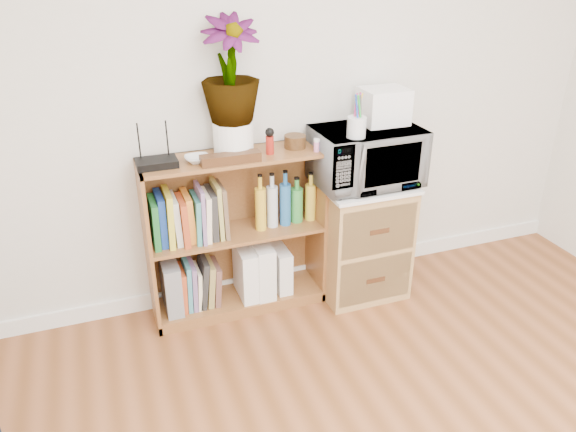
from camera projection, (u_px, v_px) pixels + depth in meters
name	position (u px, v px, depth m)	size (l,w,h in m)	color
skirting_board	(286.00, 275.00, 3.59)	(4.00, 0.02, 0.10)	white
bookshelf	(236.00, 235.00, 3.18)	(1.00, 0.30, 0.95)	brown
wicker_unit	(360.00, 239.00, 3.40)	(0.50, 0.45, 0.70)	#9E7542
microwave	(366.00, 156.00, 3.16)	(0.59, 0.40, 0.32)	silver
pen_cup	(356.00, 127.00, 2.93)	(0.10, 0.10, 0.11)	silver
small_appliance	(384.00, 106.00, 3.13)	(0.25, 0.21, 0.20)	white
router	(157.00, 163.00, 2.82)	(0.20, 0.14, 0.04)	black
white_bowl	(197.00, 159.00, 2.88)	(0.13, 0.13, 0.03)	silver
plant_pot	(233.00, 138.00, 2.95)	(0.21, 0.21, 0.18)	white
potted_plant	(230.00, 70.00, 2.79)	(0.30, 0.30, 0.53)	#326D2B
trinket_box	(231.00, 158.00, 2.86)	(0.31, 0.08, 0.05)	#3C2110
kokeshi_doll	(270.00, 145.00, 2.97)	(0.04, 0.04, 0.10)	maroon
wooden_bowl	(295.00, 141.00, 3.07)	(0.12, 0.12, 0.07)	#36200E
paint_jars	(322.00, 146.00, 3.03)	(0.10, 0.04, 0.05)	pink
file_box	(171.00, 285.00, 3.17)	(0.09, 0.24, 0.30)	gray
magazine_holder_left	(246.00, 272.00, 3.29)	(0.10, 0.25, 0.31)	white
magazine_holder_mid	(261.00, 268.00, 3.32)	(0.10, 0.26, 0.33)	white
magazine_holder_right	(281.00, 268.00, 3.37)	(0.08, 0.21, 0.27)	silver
cookbooks	(188.00, 216.00, 3.03)	(0.41, 0.20, 0.31)	#1C6A2D
liquor_bottles	(284.00, 200.00, 3.19)	(0.37, 0.07, 0.32)	gold
lower_books	(198.00, 283.00, 3.23)	(0.24, 0.19, 0.29)	#BF4921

